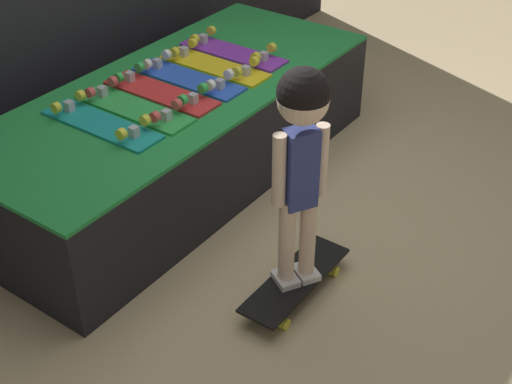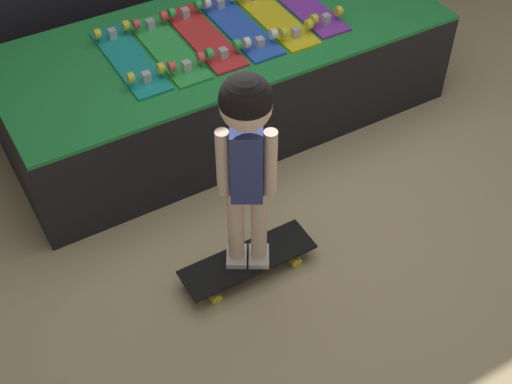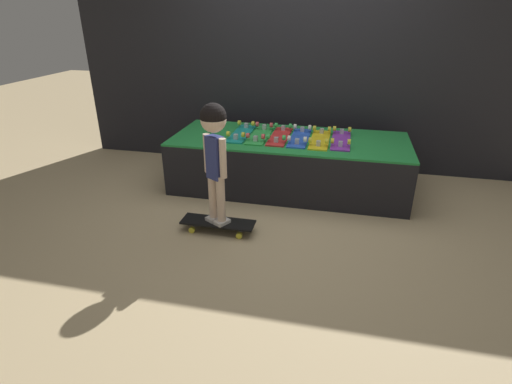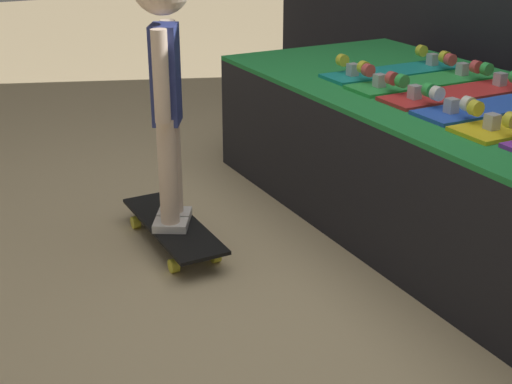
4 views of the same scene
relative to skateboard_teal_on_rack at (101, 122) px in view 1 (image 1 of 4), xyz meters
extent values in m
plane|color=tan|center=(0.52, -0.62, -0.57)|extent=(16.00, 16.00, 0.00)
cube|color=black|center=(0.52, -0.01, -0.30)|extent=(2.42, 0.99, 0.53)
cube|color=#23893D|center=(0.52, -0.01, -0.03)|extent=(2.42, 0.99, 0.02)
cube|color=teal|center=(0.00, 0.00, -0.01)|extent=(0.18, 0.66, 0.01)
cube|color=#B7B7BC|center=(0.00, 0.22, 0.02)|extent=(0.04, 0.04, 0.05)
cylinder|color=yellow|center=(0.08, 0.22, 0.05)|extent=(0.03, 0.05, 0.05)
cylinder|color=yellow|center=(-0.08, 0.22, 0.05)|extent=(0.03, 0.05, 0.05)
cube|color=#B7B7BC|center=(0.00, -0.22, 0.02)|extent=(0.04, 0.04, 0.05)
cylinder|color=yellow|center=(0.08, -0.22, 0.05)|extent=(0.03, 0.05, 0.05)
cylinder|color=yellow|center=(-0.08, -0.22, 0.05)|extent=(0.03, 0.05, 0.05)
cube|color=green|center=(0.21, -0.02, -0.01)|extent=(0.18, 0.66, 0.01)
cube|color=#B7B7BC|center=(0.21, 0.20, 0.02)|extent=(0.04, 0.04, 0.05)
cylinder|color=#D84C4C|center=(0.29, 0.20, 0.05)|extent=(0.03, 0.05, 0.05)
cylinder|color=#D84C4C|center=(0.13, 0.20, 0.05)|extent=(0.03, 0.05, 0.05)
cube|color=#B7B7BC|center=(0.21, -0.23, 0.02)|extent=(0.04, 0.04, 0.05)
cylinder|color=#D84C4C|center=(0.29, -0.23, 0.05)|extent=(0.03, 0.05, 0.05)
cylinder|color=#D84C4C|center=(0.13, -0.23, 0.05)|extent=(0.03, 0.05, 0.05)
cube|color=red|center=(0.42, -0.01, -0.01)|extent=(0.18, 0.66, 0.01)
cube|color=#B7B7BC|center=(0.42, 0.21, 0.02)|extent=(0.04, 0.04, 0.05)
cylinder|color=green|center=(0.50, 0.21, 0.05)|extent=(0.03, 0.05, 0.05)
cylinder|color=green|center=(0.34, 0.21, 0.05)|extent=(0.03, 0.05, 0.05)
cube|color=#B7B7BC|center=(0.42, -0.23, 0.02)|extent=(0.04, 0.04, 0.05)
cylinder|color=green|center=(0.50, -0.23, 0.05)|extent=(0.03, 0.05, 0.05)
cylinder|color=green|center=(0.34, -0.23, 0.05)|extent=(0.03, 0.05, 0.05)
cube|color=blue|center=(0.63, -0.02, -0.01)|extent=(0.18, 0.66, 0.01)
cube|color=#B7B7BC|center=(0.63, 0.20, 0.02)|extent=(0.04, 0.04, 0.05)
cylinder|color=white|center=(0.70, 0.20, 0.05)|extent=(0.03, 0.05, 0.05)
cylinder|color=white|center=(0.55, 0.20, 0.05)|extent=(0.03, 0.05, 0.05)
cube|color=#B7B7BC|center=(0.63, -0.23, 0.02)|extent=(0.04, 0.04, 0.05)
cylinder|color=white|center=(0.70, -0.23, 0.05)|extent=(0.03, 0.05, 0.05)
cylinder|color=white|center=(0.55, -0.23, 0.05)|extent=(0.03, 0.05, 0.05)
cube|color=yellow|center=(0.83, -0.03, -0.01)|extent=(0.18, 0.66, 0.01)
cube|color=#B7B7BC|center=(0.83, 0.19, 0.02)|extent=(0.04, 0.04, 0.05)
cylinder|color=yellow|center=(0.91, 0.19, 0.05)|extent=(0.03, 0.05, 0.05)
cylinder|color=yellow|center=(0.76, 0.19, 0.05)|extent=(0.03, 0.05, 0.05)
cube|color=#B7B7BC|center=(0.83, -0.25, 0.02)|extent=(0.04, 0.04, 0.05)
cylinder|color=yellow|center=(0.91, -0.25, 0.05)|extent=(0.03, 0.05, 0.05)
cylinder|color=yellow|center=(0.76, -0.25, 0.05)|extent=(0.03, 0.05, 0.05)
cube|color=purple|center=(1.04, 0.00, -0.01)|extent=(0.18, 0.66, 0.01)
cube|color=#B7B7BC|center=(1.04, 0.21, 0.02)|extent=(0.04, 0.04, 0.05)
cylinder|color=yellow|center=(1.12, 0.21, 0.05)|extent=(0.03, 0.05, 0.05)
cylinder|color=yellow|center=(0.97, 0.21, 0.05)|extent=(0.03, 0.05, 0.05)
cube|color=#B7B7BC|center=(1.04, -0.22, 0.02)|extent=(0.04, 0.04, 0.05)
cylinder|color=yellow|center=(1.12, -0.22, 0.05)|extent=(0.03, 0.05, 0.05)
cylinder|color=yellow|center=(0.97, -0.22, 0.05)|extent=(0.03, 0.05, 0.05)
cube|color=black|center=(0.07, -1.09, -0.49)|extent=(0.64, 0.20, 0.01)
cube|color=#B7B7BC|center=(0.28, -1.09, -0.52)|extent=(0.04, 0.04, 0.05)
cylinder|color=yellow|center=(0.28, -1.00, -0.54)|extent=(0.05, 0.03, 0.05)
cylinder|color=yellow|center=(0.28, -1.17, -0.54)|extent=(0.05, 0.03, 0.05)
cube|color=#B7B7BC|center=(-0.14, -1.09, -0.52)|extent=(0.04, 0.04, 0.05)
cylinder|color=yellow|center=(-0.14, -1.00, -0.54)|extent=(0.05, 0.03, 0.05)
cylinder|color=yellow|center=(-0.14, -1.17, -0.54)|extent=(0.05, 0.03, 0.05)
cube|color=silver|center=(0.11, -1.11, -0.46)|extent=(0.15, 0.16, 0.03)
cylinder|color=beige|center=(0.11, -1.11, -0.24)|extent=(0.07, 0.07, 0.41)
cube|color=silver|center=(0.02, -1.06, -0.46)|extent=(0.15, 0.16, 0.03)
cylinder|color=beige|center=(0.02, -1.06, -0.24)|extent=(0.07, 0.07, 0.41)
cube|color=navy|center=(0.07, -1.09, 0.11)|extent=(0.16, 0.15, 0.36)
cylinder|color=beige|center=(0.15, -1.13, 0.12)|extent=(0.06, 0.06, 0.33)
cylinder|color=beige|center=(-0.01, -1.04, 0.12)|extent=(0.06, 0.06, 0.33)
sphere|color=beige|center=(0.07, -1.09, 0.42)|extent=(0.20, 0.20, 0.20)
sphere|color=black|center=(0.07, -1.09, 0.45)|extent=(0.21, 0.21, 0.21)
camera|label=1|loc=(-2.01, -2.35, 1.67)|focal=50.00mm
camera|label=2|loc=(-0.95, -2.92, 2.08)|focal=50.00mm
camera|label=3|loc=(1.07, -3.98, 1.21)|focal=28.00mm
camera|label=4|loc=(2.45, -1.97, 0.70)|focal=50.00mm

